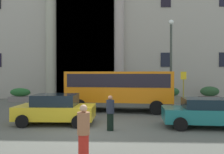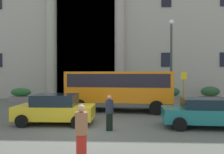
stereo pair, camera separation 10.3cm
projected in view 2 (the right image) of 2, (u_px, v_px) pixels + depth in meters
The scene contains 14 objects.
ground_plane at pixel (92, 131), 10.39m from camera, with size 80.00×64.00×0.12m, color #54554E.
office_building_facade at pixel (111, 20), 27.74m from camera, with size 43.84×9.75×18.33m.
orange_minibus at pixel (119, 87), 15.81m from camera, with size 7.36×3.37×2.73m.
bus_stop_sign at pixel (184, 85), 17.55m from camera, with size 0.44×0.08×2.75m.
hedge_planter_entrance_right at pixel (135, 96), 20.43m from camera, with size 2.07×0.89×1.23m.
hedge_planter_entrance_left at pixel (21, 95), 21.24m from camera, with size 2.01×0.76×1.26m.
hedge_planter_far_east at pixel (210, 95), 20.76m from camera, with size 1.80×0.78×1.44m.
hedge_planter_west at pixel (172, 95), 20.72m from camera, with size 1.41×0.86×1.34m.
white_taxi_kerbside at pixel (207, 113), 10.84m from camera, with size 4.33×2.20×1.39m.
parked_sedan_second at pixel (55, 109), 11.71m from camera, with size 3.95×2.10×1.51m.
motorcycle_near_kerb at pixel (222, 110), 13.33m from camera, with size 1.90×0.62×0.89m.
pedestrian_child_trailing at pixel (109, 113), 10.28m from camera, with size 0.36×0.36×1.59m.
pedestrian_woman_dark_dress at pixel (81, 134), 6.51m from camera, with size 0.36×0.36×1.68m.
lamppost_plaza_centre at pixel (171, 55), 18.09m from camera, with size 0.40×0.40×6.90m.
Camera 2 is at (1.37, -10.31, 2.54)m, focal length 36.45 mm.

